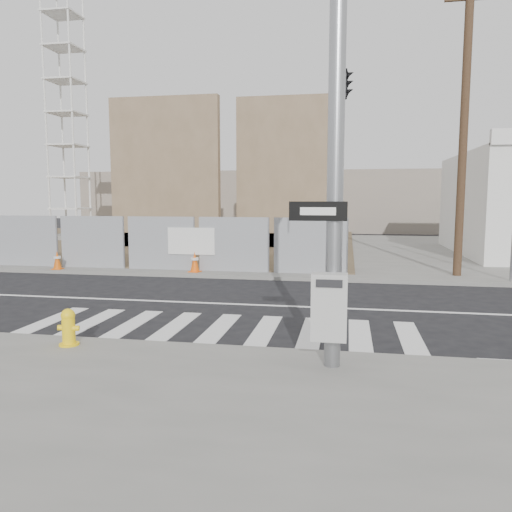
% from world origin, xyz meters
% --- Properties ---
extents(ground, '(100.00, 100.00, 0.00)m').
position_xyz_m(ground, '(0.00, 0.00, 0.00)').
color(ground, black).
rests_on(ground, ground).
extents(sidewalk_far, '(50.00, 20.00, 0.12)m').
position_xyz_m(sidewalk_far, '(0.00, 14.00, 0.06)').
color(sidewalk_far, slate).
rests_on(sidewalk_far, ground).
extents(signal_pole, '(0.96, 5.87, 7.00)m').
position_xyz_m(signal_pole, '(2.49, -2.05, 4.78)').
color(signal_pole, gray).
rests_on(signal_pole, sidewalk_near).
extents(chain_link_fence, '(24.60, 0.04, 2.00)m').
position_xyz_m(chain_link_fence, '(-10.00, 5.00, 1.12)').
color(chain_link_fence, gray).
rests_on(chain_link_fence, sidewalk_far).
extents(concrete_wall_left, '(6.00, 1.30, 8.00)m').
position_xyz_m(concrete_wall_left, '(-7.00, 13.08, 3.38)').
color(concrete_wall_left, brown).
rests_on(concrete_wall_left, sidewalk_far).
extents(concrete_wall_right, '(5.50, 1.30, 8.00)m').
position_xyz_m(concrete_wall_right, '(-0.50, 14.08, 3.38)').
color(concrete_wall_right, brown).
rests_on(concrete_wall_right, sidewalk_far).
extents(crane_tower, '(2.60, 2.60, 18.15)m').
position_xyz_m(crane_tower, '(-15.00, 17.00, 9.02)').
color(crane_tower, slate).
rests_on(crane_tower, sidewalk_far).
extents(utility_pole_right, '(1.60, 0.28, 10.00)m').
position_xyz_m(utility_pole_right, '(6.50, 5.50, 5.20)').
color(utility_pole_right, '#453020').
rests_on(utility_pole_right, sidewalk_far).
extents(fire_hydrant, '(0.46, 0.46, 0.69)m').
position_xyz_m(fire_hydrant, '(-2.31, -4.55, 0.46)').
color(fire_hydrant, yellow).
rests_on(fire_hydrant, sidewalk_near).
extents(traffic_cone_c, '(0.40, 0.40, 0.70)m').
position_xyz_m(traffic_cone_c, '(-8.11, 4.34, 0.46)').
color(traffic_cone_c, '#D8560B').
rests_on(traffic_cone_c, sidewalk_far).
extents(traffic_cone_d, '(0.45, 0.45, 0.75)m').
position_xyz_m(traffic_cone_d, '(-2.77, 4.62, 0.49)').
color(traffic_cone_d, '#E3540B').
rests_on(traffic_cone_d, sidewalk_far).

